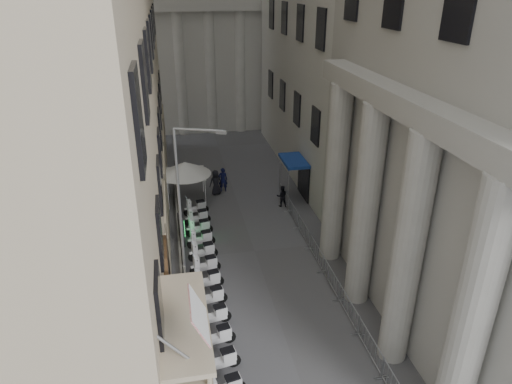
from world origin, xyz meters
TOP-DOWN VIEW (x-y plane):
  - iron_fence at (-4.30, 18.00)m, footprint 0.30×28.00m
  - blue_awning at (4.15, 26.00)m, footprint 1.60×3.00m
  - scooter_4 at (-3.06, 10.48)m, footprint 1.48×0.82m
  - scooter_5 at (-3.06, 11.89)m, footprint 1.48×0.82m
  - scooter_6 at (-3.06, 13.29)m, footprint 1.48×0.82m
  - scooter_7 at (-3.06, 14.70)m, footprint 1.48×0.82m
  - scooter_8 at (-3.06, 16.11)m, footprint 1.48×0.82m
  - scooter_9 at (-3.06, 17.52)m, footprint 1.48×0.82m
  - scooter_10 at (-3.06, 18.93)m, footprint 1.48×0.82m
  - scooter_11 at (-3.06, 20.34)m, footprint 1.48×0.82m
  - scooter_12 at (-3.06, 21.74)m, footprint 1.48×0.82m
  - scooter_13 at (-3.06, 23.15)m, footprint 1.48×0.82m
  - scooter_14 at (-3.06, 24.56)m, footprint 1.48×0.82m
  - barrier_2 at (3.27, 10.10)m, footprint 0.60×2.40m
  - barrier_3 at (3.27, 12.60)m, footprint 0.60×2.40m
  - barrier_4 at (3.27, 15.10)m, footprint 0.60×2.40m
  - barrier_5 at (3.27, 17.60)m, footprint 0.60×2.40m
  - barrier_6 at (3.27, 20.10)m, footprint 0.60×2.40m
  - barrier_7 at (3.27, 22.60)m, footprint 0.60×2.40m
  - barrier_8 at (3.27, 25.10)m, footprint 0.60×2.40m
  - security_tent at (-3.60, 26.98)m, footprint 3.69×3.69m
  - street_lamp at (-3.90, 17.79)m, footprint 2.57×1.09m
  - info_kiosk at (-4.19, 20.86)m, footprint 0.39×0.93m
  - pedestrian_a at (-0.79, 28.04)m, footprint 0.72×0.49m
  - pedestrian_b at (3.00, 24.73)m, footprint 0.81×0.66m
  - pedestrian_c at (-1.37, 27.60)m, footprint 1.05×0.81m

SIDE VIEW (x-z plane):
  - iron_fence at x=-4.30m, z-range -0.70..0.70m
  - blue_awning at x=4.15m, z-range -1.50..1.50m
  - scooter_4 at x=-3.06m, z-range -0.75..0.75m
  - scooter_5 at x=-3.06m, z-range -0.75..0.75m
  - scooter_6 at x=-3.06m, z-range -0.75..0.75m
  - scooter_7 at x=-3.06m, z-range -0.75..0.75m
  - scooter_8 at x=-3.06m, z-range -0.75..0.75m
  - scooter_9 at x=-3.06m, z-range -0.75..0.75m
  - scooter_10 at x=-3.06m, z-range -0.75..0.75m
  - scooter_11 at x=-3.06m, z-range -0.75..0.75m
  - scooter_12 at x=-3.06m, z-range -0.75..0.75m
  - scooter_13 at x=-3.06m, z-range -0.75..0.75m
  - scooter_14 at x=-3.06m, z-range -0.75..0.75m
  - barrier_2 at x=3.27m, z-range -0.55..0.55m
  - barrier_3 at x=3.27m, z-range -0.55..0.55m
  - barrier_4 at x=3.27m, z-range -0.55..0.55m
  - barrier_5 at x=3.27m, z-range -0.55..0.55m
  - barrier_6 at x=3.27m, z-range -0.55..0.55m
  - barrier_7 at x=3.27m, z-range -0.55..0.55m
  - barrier_8 at x=3.27m, z-range -0.55..0.55m
  - pedestrian_b at x=3.00m, z-range 0.00..1.57m
  - pedestrian_a at x=-0.79m, z-range 0.00..1.91m
  - pedestrian_c at x=-1.37m, z-range 0.00..1.91m
  - info_kiosk at x=-4.19m, z-range 0.01..1.93m
  - security_tent at x=-3.60m, z-range 1.00..4.00m
  - street_lamp at x=-3.90m, z-range 0.79..9.05m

